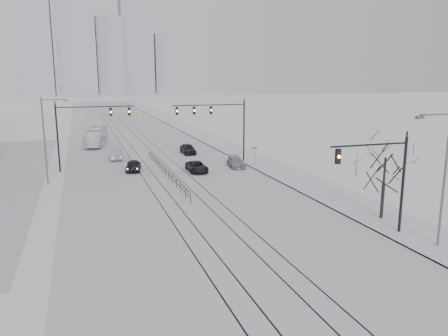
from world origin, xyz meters
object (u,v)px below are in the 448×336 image
sedan_nb_far (188,149)px  sedan_nb_front (197,167)px  traffic_mast_near (385,173)px  sedan_sb_inner (133,165)px  sedan_sb_outer (116,154)px  sedan_nb_right (236,162)px  bare_tree (385,164)px  box_truck (96,137)px

sedan_nb_far → sedan_nb_front: bearing=-99.4°
traffic_mast_near → sedan_nb_far: 37.72m
sedan_sb_inner → sedan_sb_outer: 8.49m
sedan_nb_front → sedan_nb_right: (5.41, 1.24, 0.00)m
bare_tree → sedan_sb_outer: bearing=118.2°
traffic_mast_near → bare_tree: bearing=51.2°
bare_tree → box_truck: bearing=112.9°
traffic_mast_near → sedan_nb_right: 26.38m
sedan_nb_front → sedan_nb_right: sedan_nb_right is taller
bare_tree → sedan_nb_right: size_ratio=1.42×
sedan_sb_inner → sedan_nb_front: bearing=168.5°
sedan_sb_outer → sedan_nb_front: size_ratio=1.00×
bare_tree → sedan_sb_outer: size_ratio=1.37×
sedan_nb_front → box_truck: 27.10m
sedan_nb_far → sedan_sb_inner: bearing=-133.8°
sedan_sb_inner → sedan_nb_right: sedan_sb_inner is taller
sedan_sb_outer → box_truck: (-1.99, 13.77, 0.73)m
bare_tree → sedan_nb_right: (-3.86, 23.04, -3.87)m
box_truck → sedan_nb_far: bearing=145.0°
sedan_sb_inner → sedan_sb_outer: bearing=-70.4°
traffic_mast_near → sedan_nb_far: bearing=97.5°
sedan_nb_far → traffic_mast_near: bearing=-82.9°
sedan_nb_front → sedan_nb_right: size_ratio=1.04×
sedan_sb_outer → sedan_nb_right: bearing=146.0°
sedan_nb_right → sedan_sb_outer: bearing=152.1°
sedan_sb_outer → bare_tree: bearing=119.9°
sedan_nb_front → sedan_sb_inner: bearing=159.4°
sedan_sb_outer → box_truck: bearing=-80.1°
sedan_sb_outer → sedan_sb_inner: bearing=101.1°
traffic_mast_near → box_truck: traffic_mast_near is taller
traffic_mast_near → sedan_nb_front: (-6.85, 24.80, -3.94)m
bare_tree → sedan_nb_front: (-9.27, 21.80, -3.87)m
bare_tree → sedan_sb_outer: (-17.73, 33.02, -3.75)m
box_truck → traffic_mast_near: bearing=119.5°
traffic_mast_near → sedan_sb_inner: 31.19m
traffic_mast_near → sedan_sb_inner: traffic_mast_near is taller
bare_tree → sedan_nb_right: bearing=99.5°
sedan_sb_outer → sedan_nb_far: size_ratio=1.03×
sedan_nb_front → traffic_mast_near: bearing=-73.4°
sedan_nb_front → box_truck: bearing=113.9°
traffic_mast_near → sedan_sb_inner: bearing=116.8°
bare_tree → sedan_sb_inner: size_ratio=1.45×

